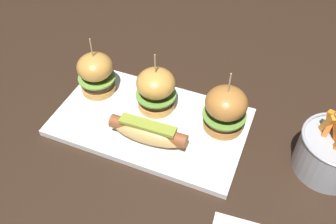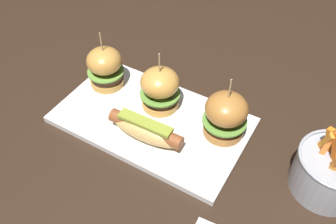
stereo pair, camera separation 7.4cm
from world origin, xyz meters
name	(u,v)px [view 2 (the right image)]	position (x,y,z in m)	size (l,w,h in m)	color
ground_plane	(152,122)	(0.00, 0.00, 0.00)	(3.00, 3.00, 0.00)	black
platter_main	(152,120)	(0.00, 0.00, 0.01)	(0.41, 0.24, 0.01)	white
hot_dog	(146,130)	(0.02, -0.05, 0.04)	(0.16, 0.05, 0.05)	tan
slider_left	(105,67)	(-0.15, 0.04, 0.06)	(0.09, 0.09, 0.14)	gold
slider_center	(160,88)	(-0.01, 0.04, 0.06)	(0.09, 0.09, 0.14)	gold
slider_right	(226,115)	(0.15, 0.04, 0.06)	(0.09, 0.09, 0.14)	#B57333
fries_bucket	(330,172)	(0.36, 0.03, 0.05)	(0.13, 0.13, 0.13)	#A8AAB2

